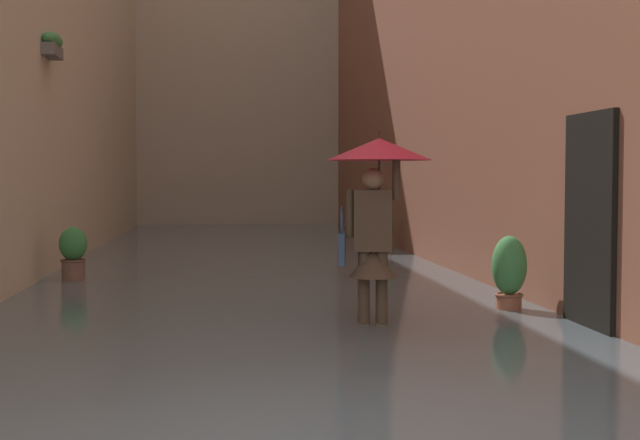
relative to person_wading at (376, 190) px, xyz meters
name	(u,v)px	position (x,y,z in m)	size (l,w,h in m)	color
ground_plane	(251,263)	(1.02, -7.20, -1.44)	(60.00, 60.00, 0.00)	slate
flood_water	(251,261)	(1.02, -7.20, -1.40)	(7.03, 28.43, 0.08)	#515B60
building_facade_far	(237,15)	(1.02, -19.32, 5.25)	(9.83, 1.80, 13.37)	tan
person_wading	(376,190)	(0.00, 0.00, 0.00)	(1.05, 1.05, 2.02)	#4C4233
potted_plant_far_left	(509,272)	(-1.67, -0.83, -0.94)	(0.39, 0.39, 0.91)	#9E563D
potted_plant_mid_left	(385,231)	(-1.75, -8.67, -0.96)	(0.34, 0.34, 0.90)	brown
potted_plant_mid_right	(73,254)	(3.66, -4.15, -0.98)	(0.40, 0.40, 0.85)	brown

